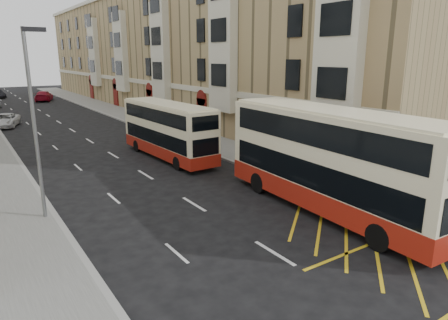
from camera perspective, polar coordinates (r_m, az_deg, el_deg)
ground at (r=12.88m, az=19.59°, el=-19.37°), size 200.00×200.00×0.00m
pavement_right at (r=40.43m, az=-8.42°, el=4.60°), size 4.00×120.00×0.15m
kerb_right at (r=39.64m, az=-11.03°, el=4.29°), size 0.25×120.00×0.15m
kerb_left at (r=36.84m, az=-28.48°, el=1.99°), size 0.25×120.00×0.15m
road_markings at (r=52.30m, az=-23.65°, el=5.72°), size 10.00×110.00×0.01m
terrace_right at (r=56.68m, az=-9.14°, el=14.98°), size 10.75×79.00×15.25m
guard_railing at (r=20.20m, az=17.58°, el=-3.84°), size 0.06×6.56×1.01m
street_lamp_near at (r=18.40m, az=-25.45°, el=5.78°), size 0.93×0.18×8.00m
double_decker_front at (r=18.65m, az=15.01°, el=-0.15°), size 3.32×12.04×4.76m
double_decker_rear at (r=28.19m, az=-8.05°, el=4.21°), size 2.58×9.83×3.89m
pedestrian_mid at (r=21.54m, az=27.65°, el=-3.14°), size 0.97×0.81×1.83m
pedestrian_far at (r=19.81m, az=23.09°, el=-4.41°), size 0.95×0.40×1.61m
white_van at (r=46.37m, az=-28.83°, el=4.97°), size 3.66×5.31×1.35m
car_red at (r=70.83m, az=-24.36°, el=8.33°), size 3.79×5.89×1.59m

